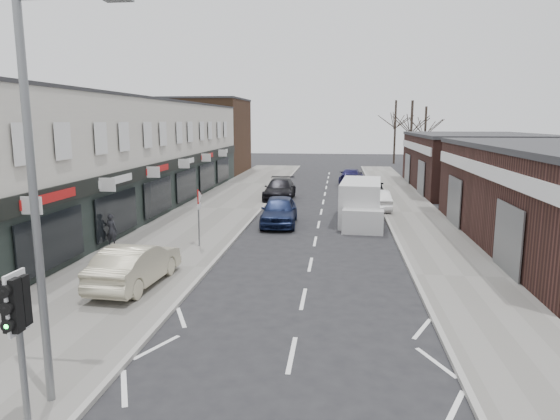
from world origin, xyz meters
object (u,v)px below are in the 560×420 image
(parked_car_left_a, at_px, (279,211))
(parked_car_right_c, at_px, (351,176))
(traffic_light, at_px, (17,317))
(street_lamp, at_px, (41,182))
(warning_sign, at_px, (199,201))
(parked_car_right_b, at_px, (371,187))
(parked_car_left_b, at_px, (280,189))
(pedestrian, at_px, (112,230))
(white_van, at_px, (361,203))
(parked_car_right_a, at_px, (376,200))
(sedan_on_pavement, at_px, (135,265))

(parked_car_left_a, height_order, parked_car_right_c, parked_car_left_a)
(traffic_light, bearing_deg, parked_car_left_a, 83.63)
(parked_car_right_c, bearing_deg, street_lamp, 84.86)
(warning_sign, relative_size, parked_car_right_b, 0.56)
(parked_car_left_b, bearing_deg, pedestrian, -111.73)
(traffic_light, xyz_separation_m, parked_car_left_b, (1.15, 28.75, -1.65))
(traffic_light, distance_m, pedestrian, 14.34)
(white_van, xyz_separation_m, parked_car_right_c, (-0.15, 17.96, -0.42))
(warning_sign, xyz_separation_m, parked_car_right_a, (8.66, 11.00, -1.51))
(street_lamp, xyz_separation_m, parked_car_left_b, (1.28, 27.53, -3.86))
(parked_car_left_b, bearing_deg, parked_car_right_b, 11.87)
(parked_car_right_a, xyz_separation_m, parked_car_right_b, (0.00, 5.24, 0.13))
(traffic_light, relative_size, parked_car_right_b, 0.65)
(traffic_light, distance_m, parked_car_left_a, 19.88)
(parked_car_left_a, distance_m, parked_car_left_b, 9.11)
(sedan_on_pavement, xyz_separation_m, parked_car_right_c, (8.05, 30.44, -0.14))
(street_lamp, xyz_separation_m, parked_car_right_a, (8.03, 23.80, -3.93))
(sedan_on_pavement, relative_size, parked_car_right_a, 1.07)
(warning_sign, distance_m, pedestrian, 4.21)
(traffic_light, height_order, street_lamp, street_lamp)
(traffic_light, xyz_separation_m, sedan_on_pavement, (-1.45, 8.37, -1.56))
(parked_car_left_a, relative_size, parked_car_right_a, 1.14)
(pedestrian, height_order, parked_car_right_a, pedestrian)
(sedan_on_pavement, distance_m, pedestrian, 6.04)
(parked_car_right_c, bearing_deg, parked_car_right_a, 100.39)
(pedestrian, height_order, parked_car_left_a, pedestrian)
(parked_car_left_b, relative_size, parked_car_right_b, 1.10)
(white_van, bearing_deg, street_lamp, -104.88)
(sedan_on_pavement, distance_m, parked_car_right_c, 31.49)
(traffic_light, xyz_separation_m, parked_car_left_a, (2.20, 19.69, -1.61))
(street_lamp, xyz_separation_m, white_van, (6.88, 19.64, -3.49))
(street_lamp, height_order, pedestrian, street_lamp)
(parked_car_left_b, relative_size, parked_car_right_c, 1.07)
(parked_car_left_b, bearing_deg, parked_car_right_c, 60.81)
(parked_car_left_a, bearing_deg, pedestrian, -140.61)
(white_van, relative_size, parked_car_left_a, 1.33)
(sedan_on_pavement, xyz_separation_m, pedestrian, (-3.26, 5.08, 0.02))
(warning_sign, relative_size, pedestrian, 1.78)
(parked_car_left_b, bearing_deg, warning_sign, -98.14)
(street_lamp, distance_m, sedan_on_pavement, 8.19)
(parked_car_left_a, relative_size, parked_car_right_b, 0.99)
(sedan_on_pavement, height_order, parked_car_right_a, sedan_on_pavement)
(parked_car_left_a, bearing_deg, parked_car_right_a, 40.36)
(sedan_on_pavement, xyz_separation_m, parked_car_left_a, (3.65, 11.32, -0.05))
(parked_car_left_a, height_order, parked_car_right_b, parked_car_right_b)
(street_lamp, xyz_separation_m, sedan_on_pavement, (-1.33, 7.16, -3.76))
(traffic_light, relative_size, street_lamp, 0.39)
(white_van, relative_size, parked_car_right_b, 1.32)
(traffic_light, relative_size, sedan_on_pavement, 0.69)
(parked_car_left_b, height_order, parked_car_right_b, parked_car_right_b)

